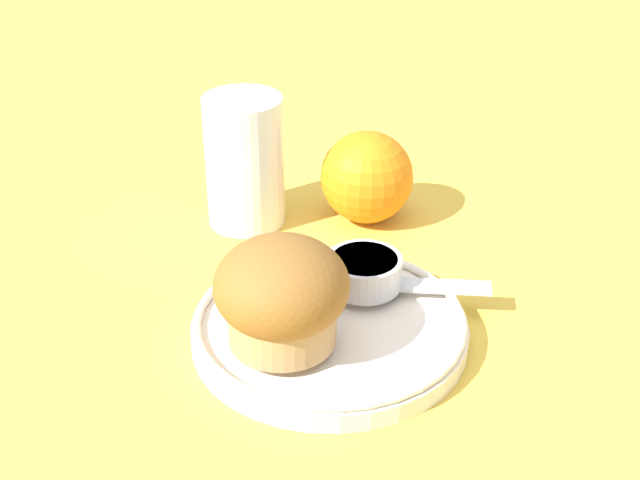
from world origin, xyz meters
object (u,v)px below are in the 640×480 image
muffin (282,294)px  orange_fruit (367,177)px  juice_glass (245,161)px  butter_knife (353,282)px

muffin → orange_fruit: size_ratio=1.11×
orange_fruit → juice_glass: bearing=178.8°
butter_knife → juice_glass: juice_glass is taller
muffin → juice_glass: size_ratio=0.79×
orange_fruit → juice_glass: 0.10m
juice_glass → orange_fruit: bearing=-1.2°
butter_knife → muffin: bearing=-121.7°
muffin → butter_knife: muffin is taller
butter_knife → orange_fruit: (0.02, 0.13, 0.02)m
butter_knife → juice_glass: size_ratio=1.77×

